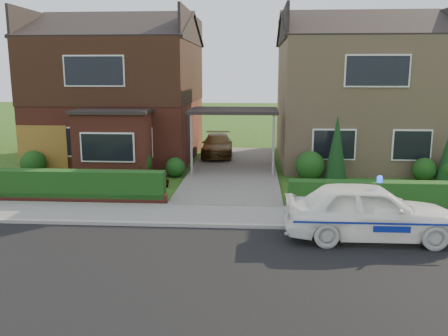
{
  "coord_description": "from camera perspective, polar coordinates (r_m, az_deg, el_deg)",
  "views": [
    {
      "loc": [
        0.97,
        -9.76,
        4.32
      ],
      "look_at": [
        0.07,
        3.5,
        1.65
      ],
      "focal_mm": 38.0,
      "sensor_mm": 36.0,
      "label": 1
    }
  ],
  "objects": [
    {
      "name": "ground",
      "position": [
        10.72,
        -1.69,
        -12.4
      ],
      "size": [
        120.0,
        120.0,
        0.0
      ],
      "primitive_type": "plane",
      "color": "#254713",
      "rests_on": "ground"
    },
    {
      "name": "road",
      "position": [
        10.72,
        -1.69,
        -12.4
      ],
      "size": [
        60.0,
        6.0,
        0.02
      ],
      "primitive_type": "cube",
      "color": "black",
      "rests_on": "ground"
    },
    {
      "name": "kerb",
      "position": [
        13.54,
        -0.44,
        -6.97
      ],
      "size": [
        60.0,
        0.16,
        0.12
      ],
      "primitive_type": "cube",
      "color": "#9E9993",
      "rests_on": "ground"
    },
    {
      "name": "sidewalk",
      "position": [
        14.54,
        -0.13,
        -5.7
      ],
      "size": [
        60.0,
        2.0,
        0.1
      ],
      "primitive_type": "cube",
      "color": "slate",
      "rests_on": "ground"
    },
    {
      "name": "driveway",
      "position": [
        21.22,
        1.16,
        -0.2
      ],
      "size": [
        3.8,
        12.0,
        0.12
      ],
      "primitive_type": "cube",
      "color": "#666059",
      "rests_on": "ground"
    },
    {
      "name": "house_left",
      "position": [
        24.62,
        -12.25,
        9.94
      ],
      "size": [
        7.5,
        9.53,
        7.25
      ],
      "color": "brown",
      "rests_on": "ground"
    },
    {
      "name": "house_right",
      "position": [
        24.25,
        15.56,
        9.42
      ],
      "size": [
        7.5,
        8.06,
        7.25
      ],
      "color": "tan",
      "rests_on": "ground"
    },
    {
      "name": "carport_link",
      "position": [
        20.81,
        1.19,
        6.79
      ],
      "size": [
        3.8,
        3.0,
        2.77
      ],
      "color": "black",
      "rests_on": "ground"
    },
    {
      "name": "garage_door",
      "position": [
        22.02,
        -20.95,
        2.08
      ],
      "size": [
        2.2,
        0.1,
        2.1
      ],
      "primitive_type": "cube",
      "color": "brown",
      "rests_on": "ground"
    },
    {
      "name": "dwarf_wall",
      "position": [
        17.03,
        -19.73,
        -3.38
      ],
      "size": [
        7.7,
        0.25,
        0.36
      ],
      "primitive_type": "cube",
      "color": "brown",
      "rests_on": "ground"
    },
    {
      "name": "hedge_left",
      "position": [
        17.2,
        -19.5,
        -3.84
      ],
      "size": [
        7.5,
        0.55,
        0.9
      ],
      "primitive_type": "cube",
      "color": "#163811",
      "rests_on": "ground"
    },
    {
      "name": "hedge_right",
      "position": [
        16.45,
        20.86,
        -4.62
      ],
      "size": [
        7.5,
        0.55,
        0.8
      ],
      "primitive_type": "cube",
      "color": "#163811",
      "rests_on": "ground"
    },
    {
      "name": "shrub_left_far",
      "position": [
        21.8,
        -21.96,
        0.56
      ],
      "size": [
        1.08,
        1.08,
        1.08
      ],
      "primitive_type": "sphere",
      "color": "#163811",
      "rests_on": "ground"
    },
    {
      "name": "shrub_left_mid",
      "position": [
        20.04,
        -10.57,
        0.66
      ],
      "size": [
        1.32,
        1.32,
        1.32
      ],
      "primitive_type": "sphere",
      "color": "#163811",
      "rests_on": "ground"
    },
    {
      "name": "shrub_left_near",
      "position": [
        20.04,
        -5.89,
        0.1
      ],
      "size": [
        0.84,
        0.84,
        0.84
      ],
      "primitive_type": "sphere",
      "color": "#163811",
      "rests_on": "ground"
    },
    {
      "name": "shrub_right_near",
      "position": [
        19.65,
        10.31,
        0.28
      ],
      "size": [
        1.2,
        1.2,
        1.2
      ],
      "primitive_type": "sphere",
      "color": "#163811",
      "rests_on": "ground"
    },
    {
      "name": "shrub_right_mid",
      "position": [
        20.8,
        22.96,
        -0.17
      ],
      "size": [
        0.96,
        0.96,
        0.96
      ],
      "primitive_type": "sphere",
      "color": "#163811",
      "rests_on": "ground"
    },
    {
      "name": "conifer_a",
      "position": [
        19.47,
        13.37,
        2.15
      ],
      "size": [
        0.9,
        0.9,
        2.6
      ],
      "primitive_type": "cone",
      "color": "black",
      "rests_on": "ground"
    },
    {
      "name": "police_car",
      "position": [
        13.02,
        17.05,
        -5.02
      ],
      "size": [
        4.08,
        4.45,
        1.68
      ],
      "rotation": [
        0.0,
        0.0,
        1.58
      ],
      "color": "white",
      "rests_on": "ground"
    },
    {
      "name": "driveway_car",
      "position": [
        24.38,
        -0.82,
        2.77
      ],
      "size": [
        1.74,
        3.87,
        1.1
      ],
      "primitive_type": "imported",
      "rotation": [
        0.0,
        0.0,
        0.05
      ],
      "color": "brown",
      "rests_on": "driveway"
    },
    {
      "name": "potted_plant_b",
      "position": [
        19.46,
        -10.29,
        -0.6
      ],
      "size": [
        0.48,
        0.48,
        0.68
      ],
      "primitive_type": "imported",
      "rotation": [
        0.0,
        0.0,
        0.75
      ],
      "color": "gray",
      "rests_on": "ground"
    },
    {
      "name": "potted_plant_c",
      "position": [
        18.26,
        -7.18,
        -1.32
      ],
      "size": [
        0.41,
        0.41,
        0.67
      ],
      "primitive_type": "imported",
      "rotation": [
        0.0,
        0.0,
        1.68
      ],
      "color": "gray",
      "rests_on": "ground"
    }
  ]
}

